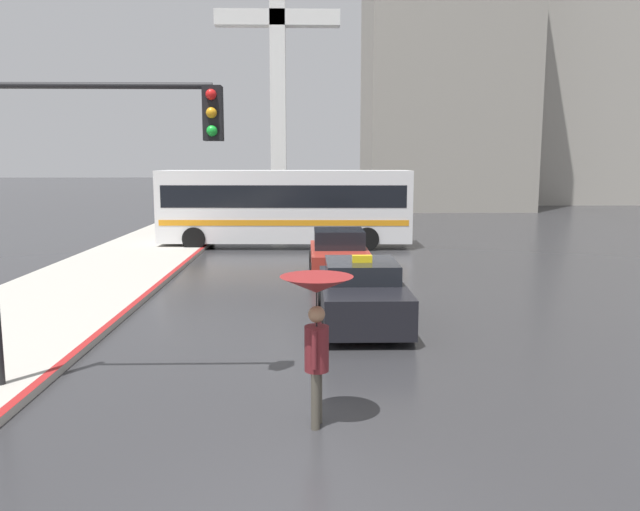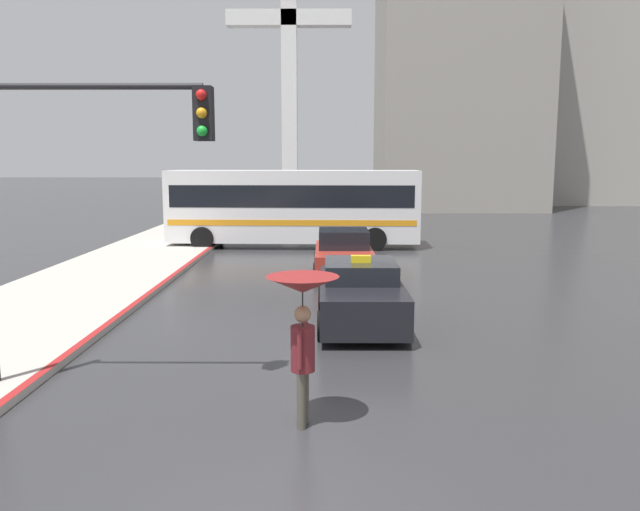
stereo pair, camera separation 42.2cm
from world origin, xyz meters
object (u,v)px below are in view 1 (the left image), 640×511
object	(u,v)px
pedestrian_with_umbrella	(317,310)
traffic_light	(86,168)
taxi	(362,294)
monument_cross	(278,63)
city_bus	(285,205)
sedan_red	(339,254)

from	to	relation	value
pedestrian_with_umbrella	traffic_light	distance (m)	4.14
taxi	traffic_light	bearing A→B (deg)	42.70
pedestrian_with_umbrella	monument_cross	world-z (taller)	monument_cross
city_bus	pedestrian_with_umbrella	world-z (taller)	city_bus
taxi	city_bus	distance (m)	13.28
taxi	traffic_light	world-z (taller)	traffic_light
sedan_red	city_bus	distance (m)	7.24
taxi	city_bus	size ratio (longest dim) A/B	0.39
sedan_red	monument_cross	xyz separation A→B (m)	(-2.69, 18.01, 8.71)
sedan_red	traffic_light	world-z (taller)	traffic_light
taxi	pedestrian_with_umbrella	size ratio (longest dim) A/B	2.01
pedestrian_with_umbrella	monument_cross	distance (m)	30.76
city_bus	monument_cross	size ratio (longest dim) A/B	0.65
pedestrian_with_umbrella	monument_cross	size ratio (longest dim) A/B	0.13
sedan_red	city_bus	world-z (taller)	city_bus
traffic_light	city_bus	bearing A→B (deg)	82.08
taxi	city_bus	world-z (taller)	city_bus
sedan_red	traffic_light	distance (m)	11.59
taxi	monument_cross	xyz separation A→B (m)	(-2.87, 24.18, 8.71)
sedan_red	monument_cross	bearing A→B (deg)	-81.51
pedestrian_with_umbrella	traffic_light	world-z (taller)	traffic_light
pedestrian_with_umbrella	monument_cross	bearing A→B (deg)	13.43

